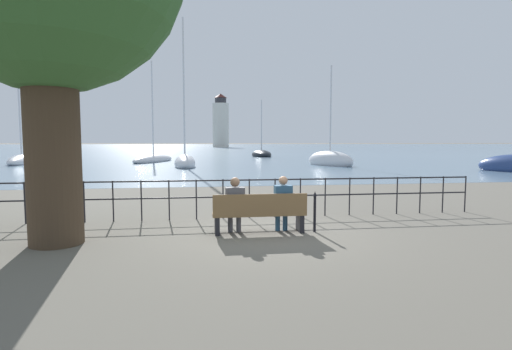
# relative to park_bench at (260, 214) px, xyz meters

# --- Properties ---
(ground_plane) EXTENTS (1000.00, 1000.00, 0.00)m
(ground_plane) POSITION_rel_park_bench_xyz_m (0.00, 0.07, -0.44)
(ground_plane) COLOR #605B51
(harbor_water) EXTENTS (600.00, 300.00, 0.01)m
(harbor_water) POSITION_rel_park_bench_xyz_m (0.00, 159.35, -0.44)
(harbor_water) COLOR slate
(harbor_water) RESTS_ON ground_plane
(park_bench) EXTENTS (2.08, 0.45, 0.90)m
(park_bench) POSITION_rel_park_bench_xyz_m (0.00, 0.00, 0.00)
(park_bench) COLOR brown
(park_bench) RESTS_ON ground_plane
(seated_person_left) EXTENTS (0.42, 0.35, 1.26)m
(seated_person_left) POSITION_rel_park_bench_xyz_m (-0.54, 0.08, 0.25)
(seated_person_left) COLOR #4C4C51
(seated_person_left) RESTS_ON ground_plane
(seated_person_right) EXTENTS (0.39, 0.35, 1.27)m
(seated_person_right) POSITION_rel_park_bench_xyz_m (0.54, 0.08, 0.25)
(seated_person_right) COLOR navy
(seated_person_right) RESTS_ON ground_plane
(promenade_railing) EXTENTS (12.64, 0.04, 1.05)m
(promenade_railing) POSITION_rel_park_bench_xyz_m (0.00, 1.84, 0.25)
(promenade_railing) COLOR black
(promenade_railing) RESTS_ON ground_plane
(closed_umbrella) EXTENTS (0.09, 0.09, 0.93)m
(closed_umbrella) POSITION_rel_park_bench_xyz_m (1.26, -0.02, 0.07)
(closed_umbrella) COLOR black
(closed_umbrella) RESTS_ON ground_plane
(sailboat_1) EXTENTS (2.78, 5.83, 8.06)m
(sailboat_1) POSITION_rel_park_bench_xyz_m (7.12, 45.26, -0.16)
(sailboat_1) COLOR black
(sailboat_1) RESTS_ON ground_plane
(sailboat_2) EXTENTS (3.04, 8.18, 9.13)m
(sailboat_2) POSITION_rel_park_bench_xyz_m (-17.51, 30.72, -0.15)
(sailboat_2) COLOR silver
(sailboat_2) RESTS_ON ground_plane
(sailboat_3) EXTENTS (1.85, 5.87, 12.21)m
(sailboat_3) POSITION_rel_park_bench_xyz_m (-2.47, 24.01, -0.06)
(sailboat_3) COLOR silver
(sailboat_3) RESTS_ON ground_plane
(sailboat_4) EXTENTS (4.27, 8.01, 10.22)m
(sailboat_4) POSITION_rel_park_bench_xyz_m (-5.82, 32.06, -0.17)
(sailboat_4) COLOR silver
(sailboat_4) RESTS_ON ground_plane
(sailboat_5) EXTENTS (3.60, 5.68, 8.96)m
(sailboat_5) POSITION_rel_park_bench_xyz_m (9.78, 24.25, -0.05)
(sailboat_5) COLOR silver
(sailboat_5) RESTS_ON ground_plane
(harbor_lighthouse) EXTENTS (5.76, 5.76, 19.00)m
(harbor_lighthouse) POSITION_rel_park_bench_xyz_m (6.43, 134.87, 8.40)
(harbor_lighthouse) COLOR silver
(harbor_lighthouse) RESTS_ON ground_plane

